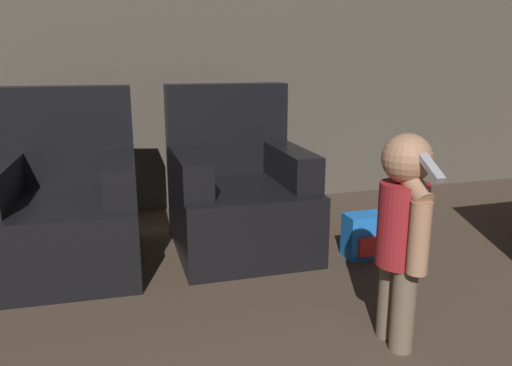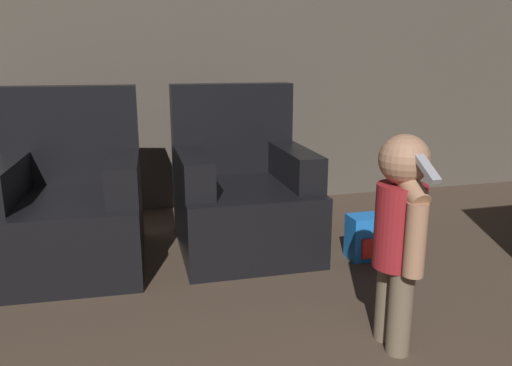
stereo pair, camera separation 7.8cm
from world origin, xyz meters
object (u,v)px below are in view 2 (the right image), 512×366
(person_toddler, at_px, (400,226))
(toy_backpack, at_px, (371,237))
(armchair_left, at_px, (70,206))
(armchair_right, at_px, (242,194))

(person_toddler, bearing_deg, toy_backpack, 160.01)
(armchair_left, distance_m, armchair_right, 0.98)
(person_toddler, relative_size, toy_backpack, 3.29)
(armchair_right, xyz_separation_m, person_toddler, (0.31, -1.25, 0.18))
(armchair_left, xyz_separation_m, armchair_right, (0.98, 0.00, 0.00))
(armchair_right, distance_m, toy_backpack, 0.80)
(armchair_left, height_order, person_toddler, armchair_left)
(armchair_left, bearing_deg, toy_backpack, -10.44)
(armchair_left, bearing_deg, person_toddler, -40.83)
(armchair_left, relative_size, person_toddler, 1.13)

